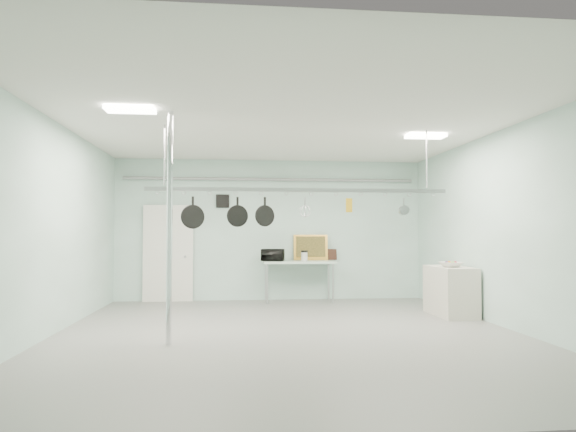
{
  "coord_description": "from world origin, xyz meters",
  "views": [
    {
      "loc": [
        -0.79,
        -7.75,
        1.5
      ],
      "look_at": [
        0.1,
        1.0,
        1.81
      ],
      "focal_mm": 32.0,
      "sensor_mm": 36.0,
      "label": 1
    }
  ],
  "objects": [
    {
      "name": "skillet_right",
      "position": [
        -0.34,
        0.3,
        1.86
      ],
      "size": [
        0.33,
        0.18,
        0.44
      ],
      "primitive_type": null,
      "rotation": [
        0.0,
        0.0,
        0.4
      ],
      "color": "black",
      "rests_on": "pot_rack"
    },
    {
      "name": "light_panel_left",
      "position": [
        -2.2,
        -0.8,
        3.16
      ],
      "size": [
        0.65,
        0.3,
        0.05
      ],
      "primitive_type": "cube",
      "color": "white",
      "rests_on": "ceiling"
    },
    {
      "name": "light_panel_right",
      "position": [
        2.4,
        0.6,
        3.16
      ],
      "size": [
        0.65,
        0.3,
        0.05
      ],
      "primitive_type": "cube",
      "color": "white",
      "rests_on": "ceiling"
    },
    {
      "name": "painting_large",
      "position": [
        0.91,
        3.9,
        1.2
      ],
      "size": [
        0.79,
        0.18,
        0.58
      ],
      "primitive_type": "cube",
      "rotation": [
        -0.14,
        0.0,
        -0.06
      ],
      "color": "#BE8A32",
      "rests_on": "prep_table"
    },
    {
      "name": "fruit_bowl",
      "position": [
        3.09,
        1.23,
        0.95
      ],
      "size": [
        0.49,
        0.49,
        0.1
      ],
      "primitive_type": "imported",
      "rotation": [
        0.0,
        0.0,
        0.3
      ],
      "color": "silver",
      "rests_on": "side_cabinet"
    },
    {
      "name": "saucepan",
      "position": [
        1.91,
        0.3,
        1.94
      ],
      "size": [
        0.17,
        0.12,
        0.29
      ],
      "primitive_type": null,
      "rotation": [
        0.0,
        0.0,
        -0.17
      ],
      "color": "#B2B3B7",
      "rests_on": "pot_rack"
    },
    {
      "name": "conduit_pipe",
      "position": [
        0.0,
        3.9,
        2.75
      ],
      "size": [
        6.6,
        0.07,
        0.07
      ],
      "primitive_type": "cylinder",
      "rotation": [
        0.0,
        1.57,
        0.0
      ],
      "color": "gray",
      "rests_on": "back_wall"
    },
    {
      "name": "door",
      "position": [
        -2.3,
        3.94,
        1.05
      ],
      "size": [
        1.1,
        0.1,
        2.2
      ],
      "primitive_type": "cube",
      "color": "silver",
      "rests_on": "floor"
    },
    {
      "name": "grater",
      "position": [
        1.01,
        0.3,
        1.96
      ],
      "size": [
        0.1,
        0.03,
        0.24
      ],
      "primitive_type": null,
      "rotation": [
        0.0,
        0.0,
        -0.13
      ],
      "color": "yellow",
      "rests_on": "pot_rack"
    },
    {
      "name": "skillet_mid",
      "position": [
        -0.77,
        0.3,
        1.86
      ],
      "size": [
        0.34,
        0.15,
        0.45
      ],
      "primitive_type": null,
      "rotation": [
        0.0,
        0.0,
        0.29
      ],
      "color": "black",
      "rests_on": "pot_rack"
    },
    {
      "name": "chrome_pole",
      "position": [
        -1.7,
        -0.6,
        1.6
      ],
      "size": [
        0.08,
        0.08,
        3.2
      ],
      "primitive_type": "cylinder",
      "color": "silver",
      "rests_on": "floor"
    },
    {
      "name": "fruit_cluster",
      "position": [
        3.09,
        1.23,
        0.99
      ],
      "size": [
        0.24,
        0.24,
        0.09
      ],
      "primitive_type": null,
      "color": "#A90F23",
      "rests_on": "fruit_bowl"
    },
    {
      "name": "right_wall",
      "position": [
        3.49,
        0.0,
        1.6
      ],
      "size": [
        0.02,
        8.0,
        3.2
      ],
      "primitive_type": "cube",
      "color": "silver",
      "rests_on": "floor"
    },
    {
      "name": "whisk",
      "position": [
        0.3,
        0.3,
        1.91
      ],
      "size": [
        0.18,
        0.18,
        0.35
      ],
      "primitive_type": null,
      "rotation": [
        0.0,
        0.0,
        -0.01
      ],
      "color": "#BAB9BE",
      "rests_on": "pot_rack"
    },
    {
      "name": "painting_small",
      "position": [
        1.36,
        3.9,
        1.03
      ],
      "size": [
        0.3,
        0.1,
        0.25
      ],
      "primitive_type": "cube",
      "rotation": [
        -0.17,
        0.0,
        0.05
      ],
      "color": "black",
      "rests_on": "prep_table"
    },
    {
      "name": "coffee_canister",
      "position": [
        0.71,
        3.47,
        1.0
      ],
      "size": [
        0.15,
        0.15,
        0.19
      ],
      "primitive_type": "cylinder",
      "rotation": [
        0.0,
        0.0,
        0.07
      ],
      "color": "silver",
      "rests_on": "prep_table"
    },
    {
      "name": "ceiling",
      "position": [
        0.0,
        0.0,
        3.19
      ],
      "size": [
        7.0,
        8.0,
        0.02
      ],
      "primitive_type": "cube",
      "color": "silver",
      "rests_on": "back_wall"
    },
    {
      "name": "back_wall",
      "position": [
        0.0,
        3.99,
        1.6
      ],
      "size": [
        7.0,
        0.02,
        3.2
      ],
      "primitive_type": "cube",
      "color": "silver",
      "rests_on": "floor"
    },
    {
      "name": "microwave",
      "position": [
        0.02,
        3.55,
        1.04
      ],
      "size": [
        0.54,
        0.43,
        0.27
      ],
      "primitive_type": "imported",
      "rotation": [
        0.0,
        0.0,
        2.9
      ],
      "color": "black",
      "rests_on": "prep_table"
    },
    {
      "name": "floor",
      "position": [
        0.0,
        0.0,
        0.0
      ],
      "size": [
        8.0,
        8.0,
        0.0
      ],
      "primitive_type": "plane",
      "color": "gray",
      "rests_on": "ground"
    },
    {
      "name": "pot_rack",
      "position": [
        0.2,
        0.3,
        2.23
      ],
      "size": [
        4.8,
        0.06,
        1.0
      ],
      "color": "#B7B7BC",
      "rests_on": "ceiling"
    },
    {
      "name": "side_cabinet",
      "position": [
        3.15,
        1.4,
        0.45
      ],
      "size": [
        0.6,
        1.2,
        0.9
      ],
      "primitive_type": "cube",
      "color": "beige",
      "rests_on": "floor"
    },
    {
      "name": "wall_vent",
      "position": [
        -1.1,
        3.97,
        2.25
      ],
      "size": [
        0.3,
        0.04,
        0.3
      ],
      "primitive_type": "cube",
      "color": "black",
      "rests_on": "back_wall"
    },
    {
      "name": "skillet_left",
      "position": [
        -1.46,
        0.3,
        1.84
      ],
      "size": [
        0.37,
        0.18,
        0.5
      ],
      "primitive_type": null,
      "rotation": [
        0.0,
        0.0,
        0.33
      ],
      "color": "black",
      "rests_on": "pot_rack"
    },
    {
      "name": "prep_table",
      "position": [
        0.6,
        3.6,
        0.83
      ],
      "size": [
        1.6,
        0.7,
        0.91
      ],
      "color": "silver",
      "rests_on": "floor"
    }
  ]
}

